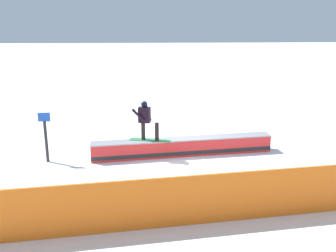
{
  "coord_description": "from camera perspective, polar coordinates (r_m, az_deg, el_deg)",
  "views": [
    {
      "loc": [
        1.13,
        12.89,
        4.81
      ],
      "look_at": [
        0.58,
        1.08,
        1.4
      ],
      "focal_mm": 40.9,
      "sensor_mm": 36.0,
      "label": 1
    }
  ],
  "objects": [
    {
      "name": "trail_marker",
      "position": [
        13.52,
        -17.76,
        -1.38
      ],
      "size": [
        0.4,
        0.1,
        1.73
      ],
      "color": "#262628",
      "rests_on": "ground_plane"
    },
    {
      "name": "snowboarder",
      "position": [
        13.22,
        -3.29,
        1.01
      ],
      "size": [
        1.46,
        0.62,
        1.39
      ],
      "color": "#2D874E",
      "rests_on": "grind_box"
    },
    {
      "name": "safety_fence",
      "position": [
        9.23,
        4.76,
        -10.89
      ],
      "size": [
        11.3,
        1.61,
        1.26
      ],
      "primitive_type": "cube",
      "rotation": [
        0.0,
        0.0,
        0.14
      ],
      "color": "orange",
      "rests_on": "ground_plane"
    },
    {
      "name": "grind_box",
      "position": [
        13.71,
        2.23,
        -3.21
      ],
      "size": [
        6.5,
        1.42,
        0.63
      ],
      "color": "red",
      "rests_on": "ground_plane"
    },
    {
      "name": "ground_plane",
      "position": [
        13.81,
        2.22,
        -4.33
      ],
      "size": [
        120.0,
        120.0,
        0.0
      ],
      "primitive_type": "plane",
      "color": "white"
    }
  ]
}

